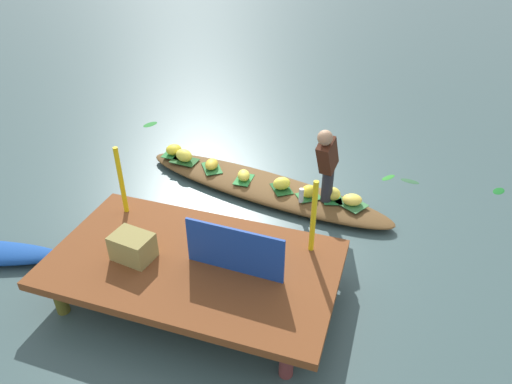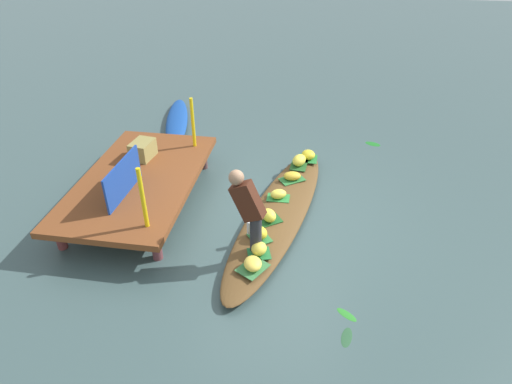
# 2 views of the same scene
# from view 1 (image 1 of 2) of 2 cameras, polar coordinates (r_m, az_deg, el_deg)

# --- Properties ---
(canal_water) EXTENTS (40.00, 40.00, 0.00)m
(canal_water) POSITION_cam_1_polar(r_m,az_deg,el_deg) (7.25, 0.79, -0.00)
(canal_water) COLOR #3A5151
(canal_water) RESTS_ON ground
(dock_platform) EXTENTS (3.20, 1.80, 0.50)m
(dock_platform) POSITION_cam_1_polar(r_m,az_deg,el_deg) (5.33, -7.65, -8.76)
(dock_platform) COLOR brown
(dock_platform) RESTS_ON ground
(vendor_boat) EXTENTS (4.21, 1.61, 0.19)m
(vendor_boat) POSITION_cam_1_polar(r_m,az_deg,el_deg) (7.20, 0.80, 0.63)
(vendor_boat) COLOR brown
(vendor_boat) RESTS_ON ground
(leaf_mat_0) EXTENTS (0.42, 0.45, 0.01)m
(leaf_mat_0) POSITION_cam_1_polar(r_m,az_deg,el_deg) (6.98, 3.12, 0.41)
(leaf_mat_0) COLOR #1B5322
(leaf_mat_0) RESTS_ON vendor_boat
(banana_bunch_0) EXTENTS (0.33, 0.31, 0.19)m
(banana_bunch_0) POSITION_cam_1_polar(r_m,az_deg,el_deg) (6.93, 3.14, 1.05)
(banana_bunch_0) COLOR yellow
(banana_bunch_0) RESTS_ON vendor_boat
(leaf_mat_1) EXTENTS (0.25, 0.37, 0.01)m
(leaf_mat_1) POSITION_cam_1_polar(r_m,az_deg,el_deg) (7.20, -1.50, 1.54)
(leaf_mat_1) COLOR #2B7E38
(leaf_mat_1) RESTS_ON vendor_boat
(banana_bunch_1) EXTENTS (0.27, 0.31, 0.15)m
(banana_bunch_1) POSITION_cam_1_polar(r_m,az_deg,el_deg) (7.16, -1.51, 2.04)
(banana_bunch_1) COLOR yellow
(banana_bunch_1) RESTS_ON vendor_boat
(leaf_mat_2) EXTENTS (0.49, 0.46, 0.01)m
(leaf_mat_2) POSITION_cam_1_polar(r_m,az_deg,el_deg) (6.78, 11.56, -1.42)
(leaf_mat_2) COLOR #397841
(leaf_mat_2) RESTS_ON vendor_boat
(banana_bunch_2) EXTENTS (0.34, 0.31, 0.14)m
(banana_bunch_2) POSITION_cam_1_polar(r_m,az_deg,el_deg) (6.74, 11.62, -0.92)
(banana_bunch_2) COLOR #F8D54C
(banana_bunch_2) RESTS_ON vendor_boat
(leaf_mat_3) EXTENTS (0.34, 0.34, 0.01)m
(leaf_mat_3) POSITION_cam_1_polar(r_m,az_deg,el_deg) (8.01, -9.91, 4.56)
(leaf_mat_3) COLOR #247735
(leaf_mat_3) RESTS_ON vendor_boat
(banana_bunch_3) EXTENTS (0.35, 0.35, 0.17)m
(banana_bunch_3) POSITION_cam_1_polar(r_m,az_deg,el_deg) (7.97, -9.97, 5.09)
(banana_bunch_3) COLOR yellow
(banana_bunch_3) RESTS_ON vendor_boat
(leaf_mat_4) EXTENTS (0.34, 0.37, 0.01)m
(leaf_mat_4) POSITION_cam_1_polar(r_m,az_deg,el_deg) (6.83, 9.28, -0.83)
(leaf_mat_4) COLOR #216D35
(leaf_mat_4) RESTS_ON vendor_boat
(banana_bunch_4) EXTENTS (0.29, 0.28, 0.18)m
(banana_bunch_4) POSITION_cam_1_polar(r_m,az_deg,el_deg) (6.78, 9.34, -0.20)
(banana_bunch_4) COLOR yellow
(banana_bunch_4) RESTS_ON vendor_boat
(leaf_mat_5) EXTENTS (0.45, 0.32, 0.01)m
(leaf_mat_5) POSITION_cam_1_polar(r_m,az_deg,el_deg) (7.79, -8.69, 3.79)
(leaf_mat_5) COLOR #225424
(leaf_mat_5) RESTS_ON vendor_boat
(banana_bunch_5) EXTENTS (0.37, 0.32, 0.20)m
(banana_bunch_5) POSITION_cam_1_polar(r_m,az_deg,el_deg) (7.74, -8.76, 4.43)
(banana_bunch_5) COLOR yellow
(banana_bunch_5) RESTS_ON vendor_boat
(leaf_mat_6) EXTENTS (0.46, 0.49, 0.01)m
(leaf_mat_6) POSITION_cam_1_polar(r_m,az_deg,el_deg) (7.53, -5.39, 2.93)
(leaf_mat_6) COLOR #2D7235
(leaf_mat_6) RESTS_ON vendor_boat
(banana_bunch_6) EXTENTS (0.26, 0.33, 0.14)m
(banana_bunch_6) POSITION_cam_1_polar(r_m,az_deg,el_deg) (7.49, -5.42, 3.39)
(banana_bunch_6) COLOR gold
(banana_bunch_6) RESTS_ON vendor_boat
(leaf_mat_7) EXTENTS (0.42, 0.41, 0.01)m
(leaf_mat_7) POSITION_cam_1_polar(r_m,az_deg,el_deg) (6.84, 6.41, -0.53)
(leaf_mat_7) COLOR #30783A
(leaf_mat_7) RESTS_ON vendor_boat
(banana_bunch_7) EXTENTS (0.30, 0.31, 0.18)m
(banana_bunch_7) POSITION_cam_1_polar(r_m,az_deg,el_deg) (6.79, 6.46, 0.09)
(banana_bunch_7) COLOR yellow
(banana_bunch_7) RESTS_ON vendor_boat
(vendor_person) EXTENTS (0.27, 0.50, 1.21)m
(vendor_person) POSITION_cam_1_polar(r_m,az_deg,el_deg) (6.35, 8.64, 3.71)
(vendor_person) COLOR #28282D
(vendor_person) RESTS_ON vendor_boat
(water_bottle) EXTENTS (0.07, 0.07, 0.22)m
(water_bottle) POSITION_cam_1_polar(r_m,az_deg,el_deg) (6.66, 5.53, -0.41)
(water_bottle) COLOR silver
(water_bottle) RESTS_ON vendor_boat
(market_banner) EXTENTS (1.10, 0.07, 0.56)m
(market_banner) POSITION_cam_1_polar(r_m,az_deg,el_deg) (4.94, -2.64, -7.09)
(market_banner) COLOR navy
(market_banner) RESTS_ON dock_platform
(railing_post_west) EXTENTS (0.06, 0.06, 0.91)m
(railing_post_west) POSITION_cam_1_polar(r_m,az_deg,el_deg) (5.14, 7.01, -3.03)
(railing_post_west) COLOR yellow
(railing_post_west) RESTS_ON dock_platform
(railing_post_east) EXTENTS (0.06, 0.06, 0.91)m
(railing_post_east) POSITION_cam_1_polar(r_m,az_deg,el_deg) (5.96, -16.09, 1.34)
(railing_post_east) COLOR yellow
(railing_post_east) RESTS_ON dock_platform
(produce_crate) EXTENTS (0.48, 0.38, 0.30)m
(produce_crate) POSITION_cam_1_polar(r_m,az_deg,el_deg) (5.36, -14.77, -6.46)
(produce_crate) COLOR olive
(produce_crate) RESTS_ON dock_platform
(drifting_plant_0) EXTENTS (0.31, 0.17, 0.01)m
(drifting_plant_0) POSITION_cam_1_polar(r_m,az_deg,el_deg) (7.91, 18.23, 1.27)
(drifting_plant_0) COLOR #275231
(drifting_plant_0) RESTS_ON ground
(drifting_plant_1) EXTENTS (0.25, 0.29, 0.01)m
(drifting_plant_1) POSITION_cam_1_polar(r_m,az_deg,el_deg) (8.19, 27.45, 0.12)
(drifting_plant_1) COLOR #125C1C
(drifting_plant_1) RESTS_ON ground
(drifting_plant_2) EXTENTS (0.25, 0.29, 0.01)m
(drifting_plant_2) POSITION_cam_1_polar(r_m,az_deg,el_deg) (7.91, 15.81, 1.71)
(drifting_plant_2) COLOR #2A8328
(drifting_plant_2) RESTS_ON ground
(drifting_plant_3) EXTENTS (0.29, 0.36, 0.01)m
(drifting_plant_3) POSITION_cam_1_polar(r_m,az_deg,el_deg) (9.64, -12.75, 8.04)
(drifting_plant_3) COLOR #1C6F23
(drifting_plant_3) RESTS_ON ground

